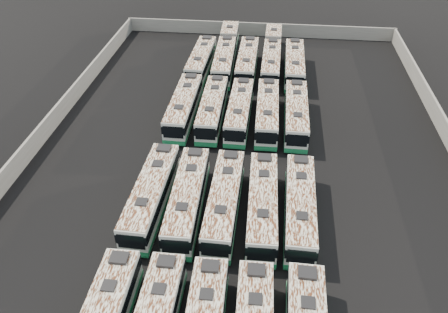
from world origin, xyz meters
The scene contains 17 objects.
ground centered at (0.00, 0.00, 0.00)m, with size 140.00×140.00×0.00m, color black.
perimeter_wall centered at (0.00, 0.00, 1.10)m, with size 45.20×73.20×2.20m.
bus_midfront_far_left centered at (-7.49, -7.74, 1.74)m, with size 2.79×12.15×3.41m.
bus_midfront_left centered at (-4.18, -7.91, 1.72)m, with size 2.78×11.97×3.36m.
bus_midfront_center centered at (-0.90, -7.89, 1.71)m, with size 2.64×11.88×3.34m.
bus_midfront_right centered at (2.47, -7.95, 1.70)m, with size 2.77×11.87×3.33m.
bus_midfront_far_right centered at (5.71, -7.87, 1.70)m, with size 2.70×11.85×3.33m.
bus_midback_far_left centered at (-7.52, 8.00, 1.75)m, with size 2.61×12.16×3.43m.
bus_midback_left centered at (-4.11, 8.01, 1.72)m, with size 2.61×11.94×3.36m.
bus_midback_center centered at (-0.90, 7.90, 1.69)m, with size 2.62×11.74×3.30m.
bus_midback_right centered at (2.36, 7.94, 1.71)m, with size 2.65×11.87×3.34m.
bus_midback_far_right centered at (5.69, 7.87, 1.72)m, with size 2.61×11.93×3.36m.
bus_back_far_left centered at (-7.50, 21.21, 1.72)m, with size 2.84×12.02×3.37m.
bus_back_left centered at (-4.27, 24.44, 1.75)m, with size 3.05×18.97×3.43m.
bus_back_center centered at (-0.93, 21.41, 1.75)m, with size 2.61×12.17×3.43m.
bus_back_right centered at (2.48, 24.57, 1.69)m, with size 2.67×18.24×3.30m.
bus_back_far_right centered at (5.70, 21.28, 1.75)m, with size 2.67×12.20×3.43m.
Camera 1 is at (2.29, -36.26, 27.77)m, focal length 35.00 mm.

